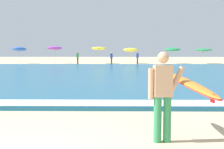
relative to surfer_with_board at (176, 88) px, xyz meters
The scene contains 12 objects.
sea 17.17m from the surfer_with_board, 100.04° to the left, with size 120.00×28.00×0.14m, color #1E6084.
surf_foam 4.67m from the surfer_with_board, 130.66° to the left, with size 120.00×1.09×0.01m, color white.
surfer_with_board is the anchor object (origin of this frame).
beach_umbrella_0 36.70m from the surfer_with_board, 112.39° to the left, with size 1.82×1.86×2.32m.
beach_umbrella_1 34.85m from the surfer_with_board, 105.38° to the left, with size 1.99×2.00×2.35m.
beach_umbrella_2 34.77m from the surfer_with_board, 95.79° to the left, with size 2.02×2.03×2.29m.
beach_umbrella_3 35.96m from the surfer_with_board, 88.76° to the left, with size 2.02×2.03×2.15m.
beach_umbrella_4 34.89m from the surfer_with_board, 79.67° to the left, with size 2.11×2.14×2.23m.
beach_umbrella_5 36.34m from the surfer_with_board, 73.21° to the left, with size 2.25×2.27×2.10m.
beachgoer_near_row_left 32.42m from the surfer_with_board, 93.14° to the left, with size 0.32×0.20×1.58m.
beachgoer_near_row_mid 34.43m from the surfer_with_board, 100.48° to the left, with size 0.32×0.20×1.58m.
beachgoer_near_row_right 33.50m from the surfer_with_board, 87.28° to the left, with size 0.32×0.20×1.58m.
Camera 1 is at (1.86, -4.25, 1.75)m, focal length 48.20 mm.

